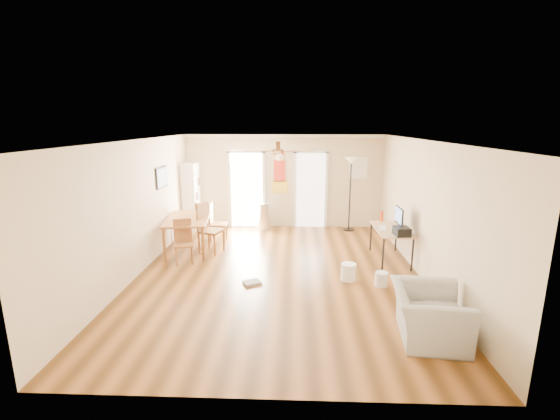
{
  "coord_description": "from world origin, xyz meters",
  "views": [
    {
      "loc": [
        0.29,
        -6.99,
        2.91
      ],
      "look_at": [
        0.0,
        0.6,
        1.15
      ],
      "focal_mm": 24.17,
      "sensor_mm": 36.0,
      "label": 1
    }
  ],
  "objects_px": {
    "printer": "(402,231)",
    "dining_chair_right_a": "(218,222)",
    "dining_chair_near": "(183,242)",
    "computer_desk": "(390,244)",
    "dining_table": "(189,234)",
    "wastebasket_b": "(348,272)",
    "dining_chair_right_b": "(211,228)",
    "wastebasket_a": "(381,279)",
    "bookshelf": "(192,196)",
    "trash_can": "(264,216)",
    "torchiere_lamp": "(350,194)",
    "armchair": "(429,315)",
    "dining_chair_far": "(204,219)"
  },
  "relations": [
    {
      "from": "wastebasket_a",
      "to": "printer",
      "type": "bearing_deg",
      "value": 57.45
    },
    {
      "from": "printer",
      "to": "wastebasket_b",
      "type": "xyz_separation_m",
      "value": [
        -1.12,
        -0.63,
        -0.63
      ]
    },
    {
      "from": "dining_chair_right_a",
      "to": "torchiere_lamp",
      "type": "xyz_separation_m",
      "value": [
        3.41,
        1.11,
        0.52
      ]
    },
    {
      "from": "trash_can",
      "to": "torchiere_lamp",
      "type": "xyz_separation_m",
      "value": [
        2.34,
        -0.02,
        0.64
      ]
    },
    {
      "from": "bookshelf",
      "to": "trash_can",
      "type": "distance_m",
      "value": 2.08
    },
    {
      "from": "printer",
      "to": "armchair",
      "type": "relative_size",
      "value": 0.31
    },
    {
      "from": "dining_table",
      "to": "dining_chair_right_a",
      "type": "xyz_separation_m",
      "value": [
        0.55,
        0.73,
        0.1
      ]
    },
    {
      "from": "trash_can",
      "to": "computer_desk",
      "type": "height_order",
      "value": "trash_can"
    },
    {
      "from": "dining_table",
      "to": "printer",
      "type": "bearing_deg",
      "value": -11.83
    },
    {
      "from": "dining_chair_right_a",
      "to": "wastebasket_b",
      "type": "height_order",
      "value": "dining_chair_right_a"
    },
    {
      "from": "dining_chair_right_b",
      "to": "computer_desk",
      "type": "distance_m",
      "value": 3.99
    },
    {
      "from": "dining_chair_near",
      "to": "armchair",
      "type": "bearing_deg",
      "value": -50.65
    },
    {
      "from": "dining_table",
      "to": "armchair",
      "type": "distance_m",
      "value": 5.56
    },
    {
      "from": "computer_desk",
      "to": "printer",
      "type": "distance_m",
      "value": 0.67
    },
    {
      "from": "dining_chair_right_a",
      "to": "trash_can",
      "type": "distance_m",
      "value": 1.55
    },
    {
      "from": "computer_desk",
      "to": "wastebasket_b",
      "type": "xyz_separation_m",
      "value": [
        -1.04,
        -1.12,
        -0.19
      ]
    },
    {
      "from": "dining_chair_right_b",
      "to": "dining_chair_near",
      "type": "bearing_deg",
      "value": 168.18
    },
    {
      "from": "dining_chair_right_b",
      "to": "printer",
      "type": "distance_m",
      "value": 4.15
    },
    {
      "from": "dining_chair_right_a",
      "to": "dining_chair_near",
      "type": "xyz_separation_m",
      "value": [
        -0.43,
        -1.55,
        -0.03
      ]
    },
    {
      "from": "dining_table",
      "to": "computer_desk",
      "type": "relative_size",
      "value": 1.18
    },
    {
      "from": "bookshelf",
      "to": "wastebasket_b",
      "type": "bearing_deg",
      "value": -32.49
    },
    {
      "from": "bookshelf",
      "to": "wastebasket_a",
      "type": "height_order",
      "value": "bookshelf"
    },
    {
      "from": "armchair",
      "to": "computer_desk",
      "type": "bearing_deg",
      "value": 2.7
    },
    {
      "from": "bookshelf",
      "to": "dining_chair_right_b",
      "type": "distance_m",
      "value": 2.22
    },
    {
      "from": "torchiere_lamp",
      "to": "printer",
      "type": "relative_size",
      "value": 6.13
    },
    {
      "from": "wastebasket_a",
      "to": "dining_chair_right_a",
      "type": "bearing_deg",
      "value": 143.63
    },
    {
      "from": "dining_chair_right_a",
      "to": "printer",
      "type": "xyz_separation_m",
      "value": [
        4.05,
        -1.7,
        0.3
      ]
    },
    {
      "from": "dining_chair_near",
      "to": "bookshelf",
      "type": "bearing_deg",
      "value": 83.03
    },
    {
      "from": "dining_table",
      "to": "wastebasket_b",
      "type": "height_order",
      "value": "dining_table"
    },
    {
      "from": "trash_can",
      "to": "armchair",
      "type": "distance_m",
      "value": 6.01
    },
    {
      "from": "dining_chair_right_a",
      "to": "armchair",
      "type": "bearing_deg",
      "value": -140.19
    },
    {
      "from": "dining_chair_near",
      "to": "wastebasket_b",
      "type": "distance_m",
      "value": 3.46
    },
    {
      "from": "printer",
      "to": "dining_table",
      "type": "bearing_deg",
      "value": 162.71
    },
    {
      "from": "printer",
      "to": "torchiere_lamp",
      "type": "bearing_deg",
      "value": 97.4
    },
    {
      "from": "bookshelf",
      "to": "printer",
      "type": "relative_size",
      "value": 5.58
    },
    {
      "from": "dining_table",
      "to": "printer",
      "type": "distance_m",
      "value": 4.72
    },
    {
      "from": "printer",
      "to": "wastebasket_a",
      "type": "relative_size",
      "value": 1.24
    },
    {
      "from": "trash_can",
      "to": "dining_chair_right_b",
      "type": "bearing_deg",
      "value": -118.65
    },
    {
      "from": "dining_table",
      "to": "wastebasket_b",
      "type": "xyz_separation_m",
      "value": [
        3.48,
        -1.59,
        -0.23
      ]
    },
    {
      "from": "printer",
      "to": "dining_chair_right_a",
      "type": "bearing_deg",
      "value": 151.79
    },
    {
      "from": "torchiere_lamp",
      "to": "wastebasket_b",
      "type": "bearing_deg",
      "value": -97.96
    },
    {
      "from": "dining_chair_right_a",
      "to": "armchair",
      "type": "height_order",
      "value": "dining_chair_right_a"
    },
    {
      "from": "dining_chair_near",
      "to": "computer_desk",
      "type": "height_order",
      "value": "dining_chair_near"
    },
    {
      "from": "dining_chair_near",
      "to": "torchiere_lamp",
      "type": "relative_size",
      "value": 0.46
    },
    {
      "from": "bookshelf",
      "to": "dining_chair_right_a",
      "type": "relative_size",
      "value": 1.88
    },
    {
      "from": "bookshelf",
      "to": "dining_chair_right_a",
      "type": "height_order",
      "value": "bookshelf"
    },
    {
      "from": "bookshelf",
      "to": "printer",
      "type": "distance_m",
      "value": 5.75
    },
    {
      "from": "wastebasket_a",
      "to": "dining_chair_far",
      "type": "bearing_deg",
      "value": 143.33
    },
    {
      "from": "dining_chair_right_b",
      "to": "wastebasket_a",
      "type": "bearing_deg",
      "value": -97.59
    },
    {
      "from": "dining_chair_far",
      "to": "wastebasket_b",
      "type": "bearing_deg",
      "value": 130.87
    }
  ]
}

